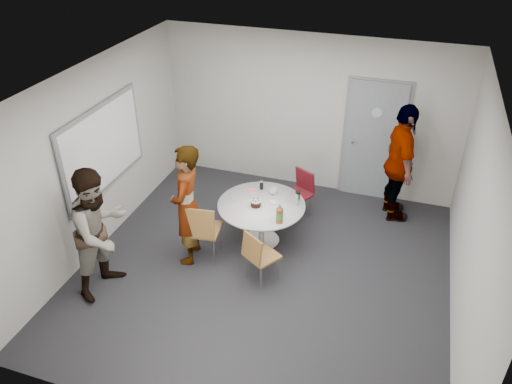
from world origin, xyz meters
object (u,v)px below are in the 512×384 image
(person_main, at_px, (187,205))
(chair_near_left, at_px, (202,228))
(chair_far, at_px, (300,189))
(door, at_px, (373,141))
(whiteboard, at_px, (104,147))
(person_right, at_px, (400,164))
(person_left, at_px, (100,231))
(chair_near_right, at_px, (258,254))
(table, at_px, (263,210))

(person_main, bearing_deg, chair_near_left, 75.06)
(chair_far, bearing_deg, door, -106.66)
(whiteboard, relative_size, person_right, 0.98)
(whiteboard, xyz_separation_m, person_left, (0.57, -1.13, -0.55))
(person_main, height_order, person_right, person_right)
(chair_far, bearing_deg, chair_near_right, 112.94)
(whiteboard, height_order, person_left, whiteboard)
(whiteboard, bearing_deg, chair_near_right, -10.27)
(chair_far, distance_m, person_main, 2.02)
(table, bearing_deg, person_right, 36.32)
(person_main, bearing_deg, person_left, -52.98)
(person_left, bearing_deg, chair_near_right, -58.23)
(door, xyz_separation_m, person_main, (-2.20, -2.52, -0.13))
(door, height_order, chair_far, door)
(chair_near_left, bearing_deg, chair_near_right, -20.01)
(door, bearing_deg, chair_near_left, -128.07)
(door, bearing_deg, person_left, -131.22)
(chair_near_right, height_order, person_main, person_main)
(chair_far, bearing_deg, person_right, -134.91)
(chair_far, distance_m, person_left, 3.19)
(whiteboard, relative_size, person_main, 1.06)
(table, height_order, person_main, person_main)
(person_left, bearing_deg, chair_far, -28.04)
(door, bearing_deg, chair_near_right, -112.07)
(whiteboard, height_order, chair_far, whiteboard)
(door, height_order, person_right, door)
(door, distance_m, chair_near_right, 2.99)
(chair_near_right, bearing_deg, whiteboard, -157.64)
(chair_near_left, xyz_separation_m, person_right, (2.47, 2.01, 0.39))
(whiteboard, relative_size, chair_far, 2.36)
(door, relative_size, person_right, 1.10)
(whiteboard, bearing_deg, person_main, -10.05)
(table, relative_size, person_left, 0.72)
(table, bearing_deg, chair_far, 67.73)
(person_left, distance_m, person_right, 4.51)
(person_main, relative_size, person_left, 1.00)
(person_right, bearing_deg, table, 108.90)
(chair_near_right, bearing_deg, table, 136.17)
(whiteboard, bearing_deg, chair_near_left, -9.23)
(chair_far, bearing_deg, person_main, 78.98)
(door, bearing_deg, whiteboard, -147.34)
(table, height_order, chair_far, table)
(chair_near_left, height_order, chair_far, chair_near_left)
(chair_near_right, height_order, person_right, person_right)
(chair_near_left, xyz_separation_m, person_left, (-1.00, -0.87, 0.32))
(person_right, bearing_deg, chair_near_left, 111.70)
(chair_far, height_order, person_left, person_left)
(door, height_order, person_left, door)
(whiteboard, xyz_separation_m, chair_near_right, (2.45, -0.44, -0.97))
(person_main, bearing_deg, whiteboard, -111.24)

